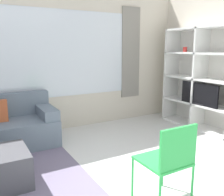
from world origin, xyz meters
TOP-DOWN VIEW (x-y plane):
  - wall_back at (0.00, 3.33)m, footprint 6.52×0.11m
  - shelving_unit at (2.48, 1.68)m, footprint 0.43×2.40m
  - folding_chair at (0.16, 0.43)m, footprint 0.44×0.46m

SIDE VIEW (x-z plane):
  - folding_chair at x=0.16m, z-range 0.09..0.95m
  - shelving_unit at x=2.48m, z-range -0.01..1.94m
  - wall_back at x=0.00m, z-range 0.01..2.71m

